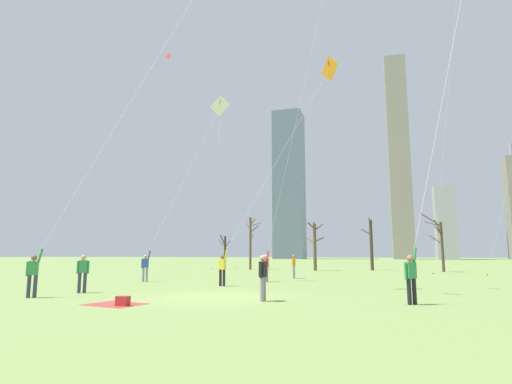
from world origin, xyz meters
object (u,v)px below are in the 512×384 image
object	(u,v)px
kite_flyer_midfield_right_orange	(236,243)
bystander_far_off_by_trees	(294,265)
distant_kite_high_overhead_red	(172,76)
bystander_watching_nearby	(83,272)
bystander_strolling_midfield	(263,275)
bare_tree_far_right_edge	(315,244)
bare_tree_rightmost	(251,240)
kite_flyer_far_back_pink	(419,233)
kite_flyer_foreground_right_blue	(275,224)
kite_flyer_midfield_center_yellow	(97,164)
bare_tree_right_of_center	(371,243)
bare_tree_left_of_center	(440,242)
picnic_spot	(119,302)
bare_tree_center	(225,250)
kite_flyer_midfield_left_white	(162,230)

from	to	relation	value
kite_flyer_midfield_right_orange	bystander_far_off_by_trees	distance (m)	8.51
kite_flyer_midfield_right_orange	distant_kite_high_overhead_red	bearing A→B (deg)	124.94
distant_kite_high_overhead_red	bystander_watching_nearby	bearing A→B (deg)	-68.54
bystander_watching_nearby	distant_kite_high_overhead_red	world-z (taller)	distant_kite_high_overhead_red
bystander_strolling_midfield	bare_tree_far_right_edge	size ratio (longest dim) A/B	0.33
kite_flyer_midfield_right_orange	bare_tree_rightmost	world-z (taller)	kite_flyer_midfield_right_orange
kite_flyer_far_back_pink	bystander_far_off_by_trees	xyz separation A→B (m)	(-6.95, 13.19, -1.48)
kite_flyer_far_back_pink	bare_tree_far_right_edge	world-z (taller)	kite_flyer_far_back_pink
bystander_watching_nearby	bystander_far_off_by_trees	distance (m)	14.78
kite_flyer_foreground_right_blue	kite_flyer_midfield_center_yellow	distance (m)	10.93
bare_tree_rightmost	bare_tree_right_of_center	distance (m)	12.76
kite_flyer_far_back_pink	bare_tree_left_of_center	bearing A→B (deg)	80.74
bystander_watching_nearby	distant_kite_high_overhead_red	xyz separation A→B (m)	(-11.23, 28.56, 22.75)
bystander_strolling_midfield	picnic_spot	world-z (taller)	bystander_strolling_midfield
bare_tree_right_of_center	bare_tree_far_right_edge	world-z (taller)	bare_tree_right_of_center
kite_flyer_midfield_right_orange	picnic_spot	size ratio (longest dim) A/B	5.08
bare_tree_rightmost	bystander_strolling_midfield	bearing A→B (deg)	-72.40
bystander_strolling_midfield	kite_flyer_midfield_center_yellow	bearing A→B (deg)	179.20
bystander_watching_nearby	picnic_spot	distance (m)	5.38
bystander_strolling_midfield	bystander_watching_nearby	size ratio (longest dim) A/B	1.00
bystander_strolling_midfield	picnic_spot	distance (m)	4.93
kite_flyer_far_back_pink	distant_kite_high_overhead_red	bearing A→B (deg)	131.08
bare_tree_rightmost	bare_tree_center	xyz separation A→B (m)	(-4.18, 3.19, -1.00)
distant_kite_high_overhead_red	bare_tree_rightmost	xyz separation A→B (m)	(10.40, -0.59, -20.53)
kite_flyer_midfield_right_orange	bystander_watching_nearby	size ratio (longest dim) A/B	6.41
kite_flyer_far_back_pink	bare_tree_left_of_center	world-z (taller)	kite_flyer_far_back_pink
bare_tree_rightmost	bare_tree_center	distance (m)	5.35
kite_flyer_far_back_pink	bare_tree_far_right_edge	distance (m)	28.39
kite_flyer_foreground_right_blue	bare_tree_left_of_center	world-z (taller)	kite_flyer_foreground_right_blue
kite_flyer_foreground_right_blue	bare_tree_far_right_edge	world-z (taller)	kite_flyer_foreground_right_blue
bare_tree_right_of_center	kite_flyer_midfield_right_orange	bearing A→B (deg)	-104.64
bystander_strolling_midfield	bare_tree_center	xyz separation A→B (m)	(-13.34, 32.06, 1.22)
kite_flyer_midfield_center_yellow	bare_tree_center	world-z (taller)	kite_flyer_midfield_center_yellow
bystander_watching_nearby	bare_tree_right_of_center	distance (m)	32.00
kite_flyer_midfield_left_white	bare_tree_center	xyz separation A→B (m)	(-4.64, 23.66, -0.99)
kite_flyer_midfield_left_white	picnic_spot	bearing A→B (deg)	-67.50
kite_flyer_midfield_center_yellow	kite_flyer_midfield_left_white	bearing A→B (deg)	99.44
kite_flyer_midfield_left_white	bare_tree_center	distance (m)	24.14
bystander_strolling_midfield	bare_tree_far_right_edge	bearing A→B (deg)	94.21
kite_flyer_midfield_right_orange	bare_tree_left_of_center	xyz separation A→B (m)	(12.87, 22.61, 0.59)
kite_flyer_far_back_pink	bare_tree_rightmost	bearing A→B (deg)	117.42
kite_flyer_midfield_right_orange	kite_flyer_foreground_right_blue	bearing A→B (deg)	70.81
distant_kite_high_overhead_red	bare_tree_right_of_center	size ratio (longest dim) A/B	4.98
bystander_strolling_midfield	bare_tree_center	distance (m)	34.74
bystander_watching_nearby	bystander_far_off_by_trees	bearing A→B (deg)	62.77
kite_flyer_foreground_right_blue	picnic_spot	bearing A→B (deg)	-101.70
bystander_far_off_by_trees	bare_tree_right_of_center	size ratio (longest dim) A/B	0.30
kite_flyer_midfield_center_yellow	bystander_far_off_by_trees	xyz separation A→B (m)	(5.74, 13.94, -4.53)
kite_flyer_midfield_center_yellow	bare_tree_far_right_edge	bearing A→B (deg)	79.46
kite_flyer_foreground_right_blue	bare_tree_rightmost	size ratio (longest dim) A/B	2.89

